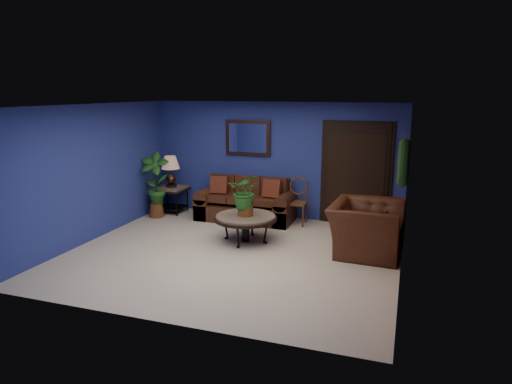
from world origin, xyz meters
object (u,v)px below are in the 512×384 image
(end_table, at_px, (172,193))
(table_lamp, at_px, (171,168))
(coffee_table, at_px, (246,218))
(sofa, at_px, (247,205))
(armchair, at_px, (366,228))
(side_chair, at_px, (297,198))

(end_table, height_order, table_lamp, table_lamp)
(coffee_table, xyz_separation_m, end_table, (-2.29, 1.38, 0.02))
(sofa, bearing_deg, coffee_table, -70.75)
(sofa, bearing_deg, table_lamp, -179.13)
(table_lamp, distance_m, armchair, 4.67)
(end_table, relative_size, table_lamp, 0.96)
(end_table, bearing_deg, sofa, 0.87)
(armchair, bearing_deg, side_chair, 52.48)
(coffee_table, height_order, table_lamp, table_lamp)
(sofa, distance_m, side_chair, 1.14)
(sofa, height_order, coffee_table, sofa)
(coffee_table, height_order, end_table, end_table)
(sofa, distance_m, coffee_table, 1.50)
(end_table, bearing_deg, armchair, -15.89)
(end_table, xyz_separation_m, side_chair, (2.91, 0.07, 0.09))
(table_lamp, relative_size, armchair, 0.51)
(coffee_table, bearing_deg, armchair, 3.00)
(sofa, distance_m, armchair, 2.95)
(end_table, bearing_deg, side_chair, 1.41)
(table_lamp, bearing_deg, end_table, 116.57)
(coffee_table, distance_m, table_lamp, 2.74)
(coffee_table, bearing_deg, side_chair, 66.97)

